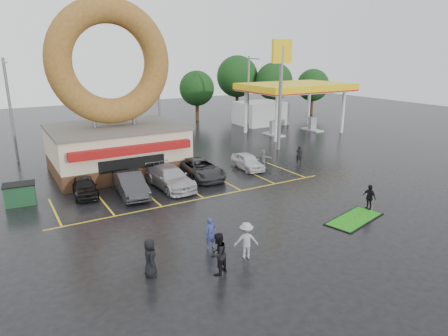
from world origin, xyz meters
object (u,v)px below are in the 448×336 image
donut_shop (114,117)px  gas_station (279,100)px  streetlight_left (10,108)px  car_black (85,187)px  shell_sign (281,74)px  dumpster (20,195)px  car_silver (170,178)px  person_blue (211,233)px  streetlight_mid (159,98)px  streetlight_right (249,92)px  car_grey (200,169)px  car_dgrey (131,184)px  car_white (248,161)px  person_cameraman (369,197)px  putting_green (354,219)px

donut_shop → gas_station: (23.00, 7.97, -0.77)m
streetlight_left → car_black: 13.04m
shell_sign → dumpster: 24.85m
car_silver → person_blue: person_blue is taller
streetlight_mid → dumpster: bearing=-139.6°
streetlight_right → person_blue: (-19.00, -24.98, -3.98)m
shell_sign → streetlight_right: size_ratio=1.18×
person_blue → car_grey: bearing=64.7°
streetlight_mid → person_blue: (-7.00, -23.98, -3.98)m
gas_station → car_dgrey: bearing=-148.9°
streetlight_right → car_white: bearing=-124.0°
shell_sign → car_grey: size_ratio=2.00×
car_dgrey → car_grey: (5.91, 1.12, -0.04)m
donut_shop → car_grey: donut_shop is taller
gas_station → car_silver: 25.66m
car_dgrey → dumpster: (-6.65, 1.96, -0.13)m
shell_sign → car_silver: shell_sign is taller
car_silver → gas_station: bearing=31.8°
person_cameraman → streetlight_mid: bearing=-170.8°
dumpster → putting_green: size_ratio=0.42×
streetlight_right → putting_green: size_ratio=2.10×
donut_shop → shell_sign: bearing=-3.5°
shell_sign → car_dgrey: (-17.00, -5.53, -6.60)m
car_black → car_dgrey: 3.13m
person_blue → dumpster: size_ratio=0.89×
shell_sign → streetlight_right: bearing=73.2°
person_cameraman → putting_green: bearing=-70.9°
donut_shop → car_silver: donut_shop is taller
car_black → person_cameraman: 18.64m
car_silver → dumpster: 9.78m
car_white → gas_station: bearing=50.1°
car_dgrey → person_cameraman: 15.57m
car_grey → dumpster: bearing=178.4°
streetlight_mid → car_black: size_ratio=2.40×
donut_shop → person_cameraman: 20.14m
person_blue → person_cameraman: bearing=-3.2°
car_black → car_grey: size_ratio=0.71×
gas_station → streetlight_right: streetlight_right is taller
putting_green → shell_sign: bearing=66.5°
car_black → dumpster: (-3.93, 0.43, 0.01)m
car_dgrey → car_grey: car_dgrey is taller
streetlight_mid → car_dgrey: (-8.00, -14.44, -4.01)m
car_white → streetlight_right: bearing=61.9°
shell_sign → car_black: bearing=-168.5°
car_dgrey → person_cameraman: size_ratio=2.90×
donut_shop → shell_sign: donut_shop is taller
streetlight_left → car_silver: size_ratio=1.71×
gas_station → car_grey: gas_station is taller
car_silver → car_white: 7.58m
car_silver → person_blue: (-1.95, -9.62, 0.04)m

